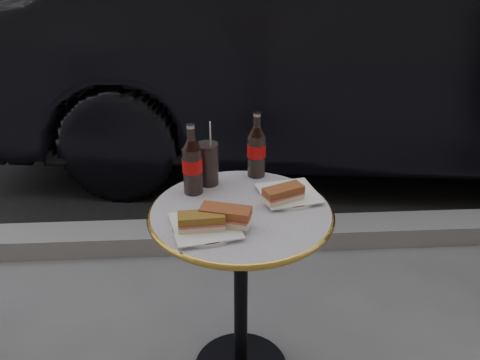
{
  "coord_description": "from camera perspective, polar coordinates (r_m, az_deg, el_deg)",
  "views": [
    {
      "loc": [
        -0.1,
        -1.53,
        1.63
      ],
      "look_at": [
        0.0,
        0.05,
        0.82
      ],
      "focal_mm": 40.0,
      "sensor_mm": 36.0,
      "label": 1
    }
  ],
  "objects": [
    {
      "name": "bistro_table",
      "position": [
        1.99,
        0.09,
        -12.41
      ],
      "size": [
        0.62,
        0.62,
        0.73
      ],
      "primitive_type": null,
      "color": "#BAB2C4",
      "rests_on": "ground"
    },
    {
      "name": "curb",
      "position": [
        2.9,
        -1.01,
        -5.96
      ],
      "size": [
        40.0,
        0.2,
        0.12
      ],
      "primitive_type": "cube",
      "color": "gray",
      "rests_on": "ground"
    },
    {
      "name": "cola_bottle_left",
      "position": [
        1.84,
        -5.13,
        2.22
      ],
      "size": [
        0.08,
        0.08,
        0.26
      ],
      "primitive_type": null,
      "rotation": [
        0.0,
        0.0,
        0.12
      ],
      "color": "black",
      "rests_on": "bistro_table"
    },
    {
      "name": "cola_bottle_right",
      "position": [
        1.96,
        1.78,
        3.77
      ],
      "size": [
        0.08,
        0.08,
        0.25
      ],
      "primitive_type": null,
      "rotation": [
        0.0,
        0.0,
        0.13
      ],
      "color": "black",
      "rests_on": "bistro_table"
    },
    {
      "name": "sandwich_left_b",
      "position": [
        1.67,
        -1.55,
        -3.92
      ],
      "size": [
        0.17,
        0.12,
        0.05
      ],
      "primitive_type": "cube",
      "rotation": [
        0.0,
        0.0,
        -0.29
      ],
      "color": "brown",
      "rests_on": "plate_left"
    },
    {
      "name": "sandwich_right",
      "position": [
        1.81,
        4.64,
        -1.55
      ],
      "size": [
        0.15,
        0.12,
        0.05
      ],
      "primitive_type": "cube",
      "rotation": [
        0.0,
        0.0,
        0.43
      ],
      "color": "brown",
      "rests_on": "plate_right"
    },
    {
      "name": "sandwich_left_a",
      "position": [
        1.65,
        -4.15,
        -4.5
      ],
      "size": [
        0.15,
        0.08,
        0.05
      ],
      "primitive_type": "cube",
      "rotation": [
        0.0,
        0.0,
        0.07
      ],
      "color": "brown",
      "rests_on": "plate_left"
    },
    {
      "name": "plate_left",
      "position": [
        1.68,
        -3.71,
        -5.09
      ],
      "size": [
        0.22,
        0.22,
        0.01
      ],
      "primitive_type": "cylinder",
      "rotation": [
        0.0,
        0.0,
        0.03
      ],
      "color": "silver",
      "rests_on": "bistro_table"
    },
    {
      "name": "cola_glass",
      "position": [
        1.92,
        -3.43,
        1.74
      ],
      "size": [
        0.09,
        0.09,
        0.16
      ],
      "primitive_type": "cylinder",
      "rotation": [
        0.0,
        0.0,
        0.23
      ],
      "color": "black",
      "rests_on": "bistro_table"
    },
    {
      "name": "plate_right",
      "position": [
        1.87,
        5.21,
        -1.6
      ],
      "size": [
        0.21,
        0.21,
        0.01
      ],
      "primitive_type": "cylinder",
      "rotation": [
        0.0,
        0.0,
        0.03
      ],
      "color": "white",
      "rests_on": "bistro_table"
    },
    {
      "name": "asphalt_road",
      "position": [
        6.73,
        -2.59,
        12.99
      ],
      "size": [
        40.0,
        8.0,
        0.0
      ],
      "primitive_type": "cube",
      "color": "black",
      "rests_on": "ground"
    },
    {
      "name": "parked_car",
      "position": [
        3.78,
        11.32,
        13.45
      ],
      "size": [
        2.13,
        4.86,
        1.55
      ],
      "primitive_type": "imported",
      "rotation": [
        0.0,
        0.0,
        1.46
      ],
      "color": "black",
      "rests_on": "ground"
    }
  ]
}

